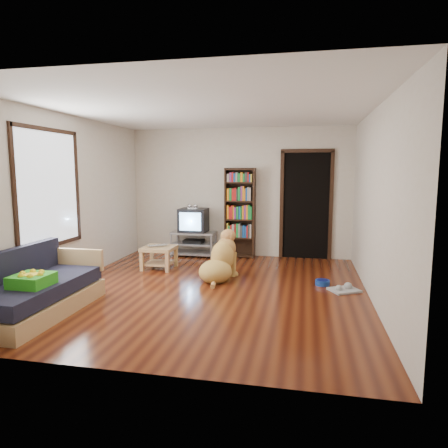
% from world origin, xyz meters
% --- Properties ---
extents(ground, '(5.00, 5.00, 0.00)m').
position_xyz_m(ground, '(0.00, 0.00, 0.00)').
color(ground, '#5E2610').
rests_on(ground, ground).
extents(ceiling, '(5.00, 5.00, 0.00)m').
position_xyz_m(ceiling, '(0.00, 0.00, 2.60)').
color(ceiling, white).
rests_on(ceiling, ground).
extents(wall_back, '(4.50, 0.00, 4.50)m').
position_xyz_m(wall_back, '(0.00, 2.50, 1.30)').
color(wall_back, beige).
rests_on(wall_back, ground).
extents(wall_front, '(4.50, 0.00, 4.50)m').
position_xyz_m(wall_front, '(0.00, -2.50, 1.30)').
color(wall_front, beige).
rests_on(wall_front, ground).
extents(wall_left, '(0.00, 5.00, 5.00)m').
position_xyz_m(wall_left, '(-2.25, 0.00, 1.30)').
color(wall_left, beige).
rests_on(wall_left, ground).
extents(wall_right, '(0.00, 5.00, 5.00)m').
position_xyz_m(wall_right, '(2.25, 0.00, 1.30)').
color(wall_right, beige).
rests_on(wall_right, ground).
extents(green_cushion, '(0.41, 0.41, 0.14)m').
position_xyz_m(green_cushion, '(-1.75, -1.60, 0.49)').
color(green_cushion, green).
rests_on(green_cushion, sofa).
extents(laptop, '(0.43, 0.39, 0.03)m').
position_xyz_m(laptop, '(-1.21, 1.04, 0.41)').
color(laptop, silver).
rests_on(laptop, coffee_table).
extents(dog_bowl, '(0.22, 0.22, 0.08)m').
position_xyz_m(dog_bowl, '(1.63, 0.58, 0.04)').
color(dog_bowl, navy).
rests_on(dog_bowl, ground).
extents(grey_rag, '(0.51, 0.48, 0.03)m').
position_xyz_m(grey_rag, '(1.93, 0.33, 0.01)').
color(grey_rag, '#A7A7A7').
rests_on(grey_rag, ground).
extents(window, '(0.03, 1.46, 1.70)m').
position_xyz_m(window, '(-2.23, -0.50, 1.50)').
color(window, white).
rests_on(window, wall_left).
extents(doorway, '(1.03, 0.05, 2.19)m').
position_xyz_m(doorway, '(1.35, 2.48, 1.12)').
color(doorway, black).
rests_on(doorway, wall_back).
extents(tv_stand, '(0.90, 0.45, 0.50)m').
position_xyz_m(tv_stand, '(-0.90, 2.25, 0.27)').
color(tv_stand, '#99999E').
rests_on(tv_stand, ground).
extents(crt_tv, '(0.55, 0.52, 0.58)m').
position_xyz_m(crt_tv, '(-0.90, 2.27, 0.74)').
color(crt_tv, black).
rests_on(crt_tv, tv_stand).
extents(bookshelf, '(0.60, 0.30, 1.80)m').
position_xyz_m(bookshelf, '(0.05, 2.34, 1.00)').
color(bookshelf, black).
rests_on(bookshelf, ground).
extents(sofa, '(0.80, 1.80, 0.80)m').
position_xyz_m(sofa, '(-1.87, -1.38, 0.26)').
color(sofa, tan).
rests_on(sofa, ground).
extents(coffee_table, '(0.55, 0.55, 0.40)m').
position_xyz_m(coffee_table, '(-1.21, 1.07, 0.28)').
color(coffee_table, tan).
rests_on(coffee_table, ground).
extents(dog, '(0.69, 1.00, 0.83)m').
position_xyz_m(dog, '(0.02, 0.59, 0.30)').
color(dog, '#D5AC52').
rests_on(dog, ground).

